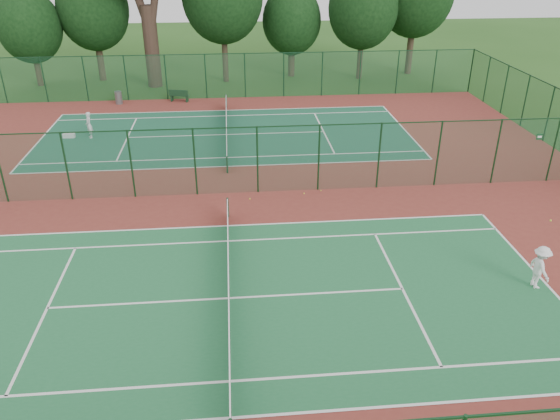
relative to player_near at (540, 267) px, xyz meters
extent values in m
plane|color=#265219|center=(-11.38, 9.31, -0.87)|extent=(120.00, 120.00, 0.00)
cube|color=maroon|center=(-11.38, 9.31, -0.86)|extent=(40.00, 36.00, 0.01)
cube|color=#21683B|center=(-11.38, 0.31, -0.85)|extent=(23.77, 10.97, 0.01)
cube|color=#1B563B|center=(-11.38, 18.31, -0.85)|extent=(23.77, 10.97, 0.01)
cube|color=#1A4F32|center=(-11.38, 27.31, 0.88)|extent=(40.00, 0.02, 3.50)
cube|color=#153B22|center=(-11.38, 27.31, 2.59)|extent=(40.00, 0.05, 0.05)
cube|color=#184A2F|center=(-11.38, 9.31, 0.88)|extent=(40.00, 0.02, 3.50)
cube|color=#15391C|center=(-11.38, 9.31, 2.59)|extent=(40.00, 0.05, 0.05)
cylinder|color=#13361B|center=(-11.38, 6.71, -0.38)|extent=(0.10, 0.10, 0.97)
cube|color=black|center=(-11.38, 0.31, -0.38)|extent=(0.02, 12.80, 0.85)
cube|color=white|center=(-11.38, 0.31, 0.05)|extent=(0.04, 12.80, 0.06)
cylinder|color=#163D21|center=(-11.38, 11.91, -0.38)|extent=(0.10, 0.10, 0.97)
cylinder|color=#163D21|center=(-11.38, 24.71, -0.38)|extent=(0.10, 0.10, 0.97)
cube|color=black|center=(-11.38, 18.31, -0.38)|extent=(0.02, 12.80, 0.85)
cube|color=white|center=(-11.38, 18.31, 0.05)|extent=(0.04, 12.80, 0.06)
imported|color=white|center=(0.00, 0.00, 0.00)|extent=(0.69, 1.13, 1.70)
imported|color=silver|center=(-20.13, 18.52, -0.01)|extent=(0.61, 0.72, 1.67)
cylinder|color=slate|center=(-19.63, 26.32, -0.38)|extent=(0.69, 0.69, 0.96)
cube|color=black|center=(-15.62, 26.74, -0.63)|extent=(0.20, 0.42, 0.47)
cube|color=black|center=(-14.43, 26.39, -0.63)|extent=(0.20, 0.42, 0.47)
cube|color=black|center=(-15.02, 26.57, -0.37)|extent=(1.61, 0.85, 0.05)
cube|color=black|center=(-15.08, 26.37, -0.13)|extent=(1.50, 0.48, 0.47)
cube|color=silver|center=(-21.52, 18.62, -0.72)|extent=(0.76, 0.32, 0.28)
sphere|color=gold|center=(-6.64, 9.07, -0.83)|extent=(0.07, 0.07, 0.07)
sphere|color=gold|center=(-7.54, 8.81, -0.82)|extent=(0.08, 0.08, 0.08)
sphere|color=yellow|center=(-10.30, 8.44, -0.82)|extent=(0.07, 0.07, 0.07)
cylinder|color=#34231C|center=(-17.45, 31.64, 2.43)|extent=(1.21, 1.21, 6.60)
camera|label=1|loc=(-11.04, -15.90, 10.94)|focal=35.00mm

